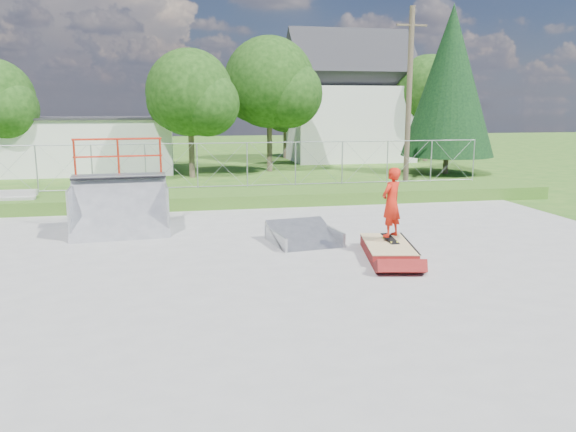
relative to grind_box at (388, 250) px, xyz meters
name	(u,v)px	position (x,y,z in m)	size (l,w,h in m)	color
ground	(305,272)	(-2.34, -0.90, -0.17)	(120.00, 120.00, 0.00)	#2E631C
concrete_pad	(305,271)	(-2.34, -0.90, -0.15)	(20.00, 16.00, 0.04)	#959592
grass_berm	(251,197)	(-2.34, 8.60, 0.08)	(24.00, 3.00, 0.50)	#2E631C
grind_box	(388,250)	(0.00, 0.00, 0.00)	(1.55, 2.48, 0.34)	maroon
quarter_pipe	(119,188)	(-6.83, 3.98, 1.21)	(2.76, 2.34, 2.76)	#919398
flat_bank_ramp	(304,235)	(-1.79, 1.66, 0.09)	(1.70, 1.81, 0.52)	#919398
skateboard	(390,239)	(0.15, 0.24, 0.22)	(0.22, 0.80, 0.02)	black
skater	(391,205)	(0.15, 0.24, 1.10)	(0.64, 0.42, 1.76)	red
concrete_stairs	(12,203)	(-10.84, 7.80, 0.23)	(1.50, 1.60, 0.80)	#959592
chain_link_fence	(247,165)	(-2.34, 9.60, 1.23)	(20.00, 0.06, 1.80)	#999CA1
utility_building_flat	(84,145)	(-10.34, 21.10, 1.33)	(10.00, 6.00, 3.00)	white
gable_house	(348,104)	(6.66, 25.10, 3.66)	(8.40, 6.08, 8.94)	white
utility_pole	(409,100)	(5.16, 11.10, 3.83)	(0.24, 0.24, 8.00)	brown
tree_left_near	(195,96)	(-4.09, 16.93, 4.07)	(4.76, 4.48, 6.65)	brown
tree_center	(275,86)	(0.45, 18.91, 4.67)	(5.44, 5.12, 7.60)	brown
tree_right_far	(433,94)	(11.93, 22.92, 4.37)	(5.10, 4.80, 7.12)	brown
tree_back_mid	(289,107)	(2.87, 26.96, 3.46)	(4.08, 3.84, 5.70)	brown
conifer_tree	(450,81)	(9.66, 16.10, 4.88)	(5.04, 5.04, 9.10)	brown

